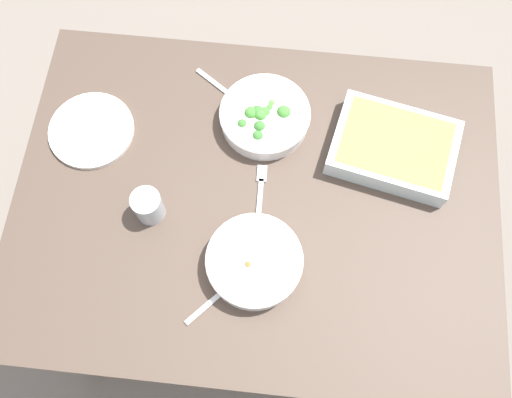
{
  "coord_description": "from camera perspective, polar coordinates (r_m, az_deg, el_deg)",
  "views": [
    {
      "loc": [
        0.05,
        -0.48,
        2.01
      ],
      "look_at": [
        0.0,
        0.0,
        0.74
      ],
      "focal_mm": 38.52,
      "sensor_mm": 36.0,
      "label": 1
    }
  ],
  "objects": [
    {
      "name": "spoon_by_stew",
      "position": [
        1.29,
        -3.36,
        -9.49
      ],
      "size": [
        0.13,
        0.14,
        0.01
      ],
      "color": "silver",
      "rests_on": "dining_table"
    },
    {
      "name": "baking_dish",
      "position": [
        1.42,
        14.1,
        5.25
      ],
      "size": [
        0.34,
        0.28,
        0.06
      ],
      "color": "silver",
      "rests_on": "dining_table"
    },
    {
      "name": "fork_on_table",
      "position": [
        1.36,
        0.45,
        0.65
      ],
      "size": [
        0.03,
        0.18,
        0.01
      ],
      "color": "silver",
      "rests_on": "dining_table"
    },
    {
      "name": "stew_bowl",
      "position": [
        1.27,
        -0.18,
        -6.53
      ],
      "size": [
        0.23,
        0.23,
        0.06
      ],
      "color": "white",
      "rests_on": "dining_table"
    },
    {
      "name": "drink_cup",
      "position": [
        1.33,
        -11.11,
        -0.77
      ],
      "size": [
        0.07,
        0.07,
        0.08
      ],
      "color": "#B2BCC6",
      "rests_on": "dining_table"
    },
    {
      "name": "dining_table",
      "position": [
        1.44,
        0.0,
        -1.28
      ],
      "size": [
        1.2,
        0.9,
        0.74
      ],
      "color": "#4C3D33",
      "rests_on": "ground_plane"
    },
    {
      "name": "side_plate",
      "position": [
        1.49,
        -16.72,
        6.85
      ],
      "size": [
        0.22,
        0.22,
        0.01
      ],
      "primitive_type": "cylinder",
      "color": "silver",
      "rests_on": "dining_table"
    },
    {
      "name": "ground_plane",
      "position": [
        2.06,
        0.0,
        -7.34
      ],
      "size": [
        6.0,
        6.0,
        0.0
      ],
      "primitive_type": "plane",
      "color": "slate"
    },
    {
      "name": "broccoli_bowl",
      "position": [
        1.42,
        0.85,
        8.58
      ],
      "size": [
        0.23,
        0.23,
        0.07
      ],
      "color": "white",
      "rests_on": "dining_table"
    },
    {
      "name": "spoon_by_broccoli",
      "position": [
        1.49,
        -2.9,
        10.9
      ],
      "size": [
        0.15,
        0.12,
        0.01
      ],
      "color": "silver",
      "rests_on": "dining_table"
    }
  ]
}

